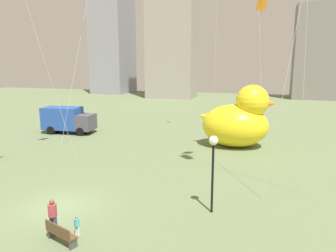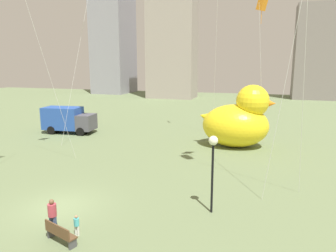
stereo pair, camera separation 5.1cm
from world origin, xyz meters
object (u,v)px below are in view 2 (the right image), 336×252
object	(u,v)px
person_child	(77,224)
box_truck	(68,120)
person_adult	(52,214)
giant_inflatable_duck	(238,121)
kite_orange	(262,5)
lamppost	(213,153)
park_bench	(60,233)

from	to	relation	value
person_child	box_truck	world-z (taller)	box_truck
person_adult	giant_inflatable_duck	xyz separation A→B (m)	(6.67, 17.89, 1.57)
person_adult	box_truck	world-z (taller)	box_truck
kite_orange	person_adult	bearing A→B (deg)	-112.82
person_adult	person_child	size ratio (longest dim) A/B	1.64
giant_inflatable_duck	lamppost	size ratio (longest dim) A/B	1.71
person_adult	box_truck	size ratio (longest dim) A/B	0.27
person_child	box_truck	distance (m)	22.46
person_child	kite_orange	size ratio (longest dim) A/B	0.07
kite_orange	giant_inflatable_duck	bearing A→B (deg)	-134.24
person_adult	lamppost	xyz separation A→B (m)	(6.58, 4.05, 2.29)
park_bench	lamppost	distance (m)	7.90
lamppost	giant_inflatable_duck	bearing A→B (deg)	89.62
person_child	lamppost	world-z (taller)	lamppost
giant_inflatable_duck	lamppost	world-z (taller)	giant_inflatable_duck
lamppost	kite_orange	distance (m)	18.16
person_child	giant_inflatable_duck	xyz separation A→B (m)	(5.46, 17.85, 1.91)
giant_inflatable_duck	kite_orange	bearing A→B (deg)	45.76
park_bench	kite_orange	bearing A→B (deg)	70.07
park_bench	person_child	xyz separation A→B (m)	(0.34, 0.76, 0.06)
park_bench	giant_inflatable_duck	size ratio (longest dim) A/B	0.25
park_bench	kite_orange	world-z (taller)	kite_orange
park_bench	kite_orange	xyz separation A→B (m)	(7.31, 20.16, 12.17)
giant_inflatable_duck	person_adult	bearing A→B (deg)	-110.44
person_child	park_bench	bearing A→B (deg)	-113.84
park_bench	box_truck	size ratio (longest dim) A/B	0.30
park_bench	person_adult	world-z (taller)	person_adult
park_bench	giant_inflatable_duck	bearing A→B (deg)	72.70
person_adult	box_truck	bearing A→B (deg)	122.52
park_bench	box_truck	bearing A→B (deg)	123.39
kite_orange	box_truck	bearing A→B (deg)	-176.95
person_adult	box_truck	distance (m)	21.81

